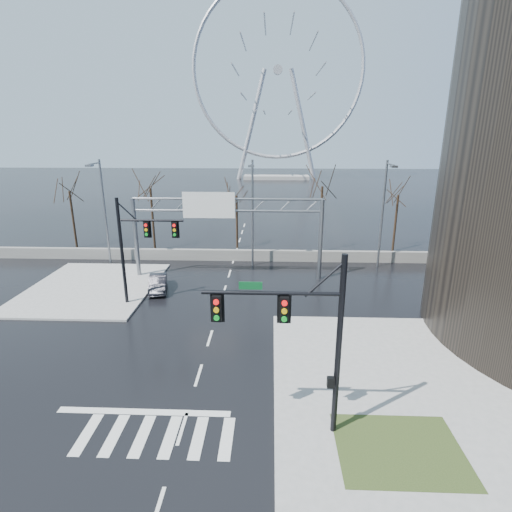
{
  "coord_description": "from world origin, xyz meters",
  "views": [
    {
      "loc": [
        3.76,
        -18.2,
        12.27
      ],
      "look_at": [
        2.72,
        8.59,
        4.0
      ],
      "focal_mm": 28.0,
      "sensor_mm": 36.0,
      "label": 1
    }
  ],
  "objects_px": {
    "sign_gantry": "(223,220)",
    "ferris_wheel": "(278,78)",
    "car": "(158,283)",
    "signal_mast_far": "(136,242)",
    "signal_mast_near": "(305,330)"
  },
  "relations": [
    {
      "from": "ferris_wheel",
      "to": "car",
      "type": "distance_m",
      "value": 87.69
    },
    {
      "from": "signal_mast_near",
      "to": "car",
      "type": "bearing_deg",
      "value": 123.72
    },
    {
      "from": "signal_mast_near",
      "to": "ferris_wheel",
      "type": "bearing_deg",
      "value": 90.08
    },
    {
      "from": "signal_mast_far",
      "to": "sign_gantry",
      "type": "relative_size",
      "value": 0.49
    },
    {
      "from": "signal_mast_far",
      "to": "ferris_wheel",
      "type": "relative_size",
      "value": 0.16
    },
    {
      "from": "signal_mast_near",
      "to": "ferris_wheel",
      "type": "height_order",
      "value": "ferris_wheel"
    },
    {
      "from": "sign_gantry",
      "to": "car",
      "type": "xyz_separation_m",
      "value": [
        -5.02,
        -3.22,
        -4.56
      ]
    },
    {
      "from": "signal_mast_far",
      "to": "car",
      "type": "distance_m",
      "value": 5.07
    },
    {
      "from": "signal_mast_far",
      "to": "ferris_wheel",
      "type": "xyz_separation_m",
      "value": [
        10.87,
        86.04,
        21.3
      ]
    },
    {
      "from": "signal_mast_near",
      "to": "sign_gantry",
      "type": "distance_m",
      "value": 19.79
    },
    {
      "from": "signal_mast_near",
      "to": "signal_mast_far",
      "type": "relative_size",
      "value": 1.0
    },
    {
      "from": "signal_mast_far",
      "to": "signal_mast_near",
      "type": "bearing_deg",
      "value": -49.74
    },
    {
      "from": "car",
      "to": "signal_mast_far",
      "type": "bearing_deg",
      "value": -111.97
    },
    {
      "from": "signal_mast_near",
      "to": "sign_gantry",
      "type": "relative_size",
      "value": 0.49
    },
    {
      "from": "sign_gantry",
      "to": "ferris_wheel",
      "type": "height_order",
      "value": "ferris_wheel"
    }
  ]
}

